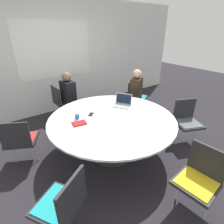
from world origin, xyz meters
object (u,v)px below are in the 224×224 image
(laptop, at_px, (123,103))
(cell_phone, at_px, (91,114))
(spiral_notebook, at_px, (79,123))
(coffee_cup, at_px, (77,116))
(chair_0, at_px, (135,95))
(chair_1, at_px, (62,100))
(person_1, at_px, (69,94))
(person_0, at_px, (137,91))
(chair_4, at_px, (200,176))
(chair_5, at_px, (187,119))
(chair_3, at_px, (63,202))
(chair_2, at_px, (20,138))

(laptop, distance_m, cell_phone, 0.67)
(spiral_notebook, relative_size, coffee_cup, 2.88)
(chair_0, relative_size, spiral_notebook, 3.65)
(chair_1, distance_m, person_1, 0.32)
(laptop, bearing_deg, person_0, 89.13)
(spiral_notebook, bearing_deg, chair_0, 23.73)
(person_1, bearing_deg, chair_0, 67.13)
(spiral_notebook, bearing_deg, chair_1, 78.67)
(spiral_notebook, bearing_deg, person_0, 20.25)
(chair_4, distance_m, chair_5, 1.45)
(chair_5, height_order, person_1, person_1)
(chair_1, xyz_separation_m, chair_5, (1.55, -2.26, 0.00))
(chair_4, relative_size, laptop, 2.16)
(chair_5, distance_m, coffee_cup, 2.02)
(spiral_notebook, distance_m, coffee_cup, 0.18)
(chair_3, relative_size, chair_4, 1.00)
(chair_3, xyz_separation_m, chair_4, (1.40, -0.60, 0.00))
(chair_2, distance_m, chair_5, 2.89)
(chair_2, bearing_deg, chair_1, 72.77)
(chair_1, xyz_separation_m, person_0, (1.48, -0.94, 0.20))
(chair_5, relative_size, cell_phone, 5.64)
(chair_0, height_order, person_1, person_1)
(chair_0, height_order, chair_5, same)
(person_0, height_order, laptop, person_0)
(chair_2, bearing_deg, coffee_cup, 7.10)
(chair_3, distance_m, coffee_cup, 1.35)
(chair_2, relative_size, chair_3, 1.00)
(chair_0, relative_size, chair_5, 1.00)
(chair_0, distance_m, cell_phone, 1.82)
(chair_1, bearing_deg, coffee_cup, -15.19)
(spiral_notebook, distance_m, cell_phone, 0.35)
(chair_1, bearing_deg, chair_3, -25.46)
(chair_0, relative_size, laptop, 2.16)
(chair_3, distance_m, spiral_notebook, 1.18)
(chair_1, distance_m, chair_3, 2.74)
(chair_2, bearing_deg, chair_0, 35.24)
(chair_3, relative_size, spiral_notebook, 3.65)
(chair_4, relative_size, coffee_cup, 10.53)
(chair_2, bearing_deg, cell_phone, 11.46)
(chair_4, height_order, person_0, person_0)
(chair_5, distance_m, cell_phone, 1.79)
(spiral_notebook, height_order, cell_phone, spiral_notebook)
(laptop, bearing_deg, cell_phone, -123.25)
(chair_4, height_order, chair_5, same)
(chair_3, bearing_deg, chair_0, 2.45)
(chair_1, height_order, cell_phone, chair_1)
(person_0, xyz_separation_m, spiral_notebook, (-1.81, -0.67, 0.03))
(chair_5, distance_m, spiral_notebook, 2.00)
(cell_phone, bearing_deg, chair_0, 22.65)
(person_0, height_order, coffee_cup, person_0)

